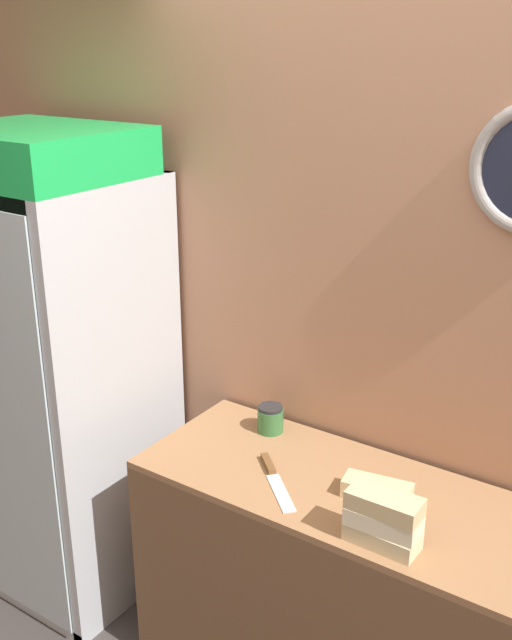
{
  "coord_description": "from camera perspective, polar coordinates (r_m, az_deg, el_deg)",
  "views": [
    {
      "loc": [
        0.74,
        -1.09,
        2.3
      ],
      "look_at": [
        -0.61,
        0.89,
        1.38
      ],
      "focal_mm": 42.0,
      "sensor_mm": 36.0,
      "label": 1
    }
  ],
  "objects": [
    {
      "name": "beverage_cooler",
      "position": [
        3.2,
        -14.19,
        -2.02
      ],
      "size": [
        0.74,
        0.69,
        1.98
      ],
      "color": "#B2B7BC",
      "rests_on": "ground_plane"
    },
    {
      "name": "sandwich_flat_right",
      "position": [
        2.52,
        9.22,
        -12.67
      ],
      "size": [
        0.24,
        0.13,
        0.06
      ],
      "color": "tan",
      "rests_on": "prep_counter"
    },
    {
      "name": "chefs_knife",
      "position": [
        2.61,
        1.28,
        -11.66
      ],
      "size": [
        0.27,
        0.25,
        0.02
      ],
      "color": "silver",
      "rests_on": "prep_counter"
    },
    {
      "name": "sandwich_stack_top",
      "position": [
        2.26,
        9.77,
        -13.61
      ],
      "size": [
        0.22,
        0.1,
        0.06
      ],
      "color": "tan",
      "rests_on": "sandwich_stack_middle"
    },
    {
      "name": "condiment_jar",
      "position": [
        2.86,
        1.11,
        -7.53
      ],
      "size": [
        0.1,
        0.1,
        0.1
      ],
      "color": "#336B38",
      "rests_on": "prep_counter"
    },
    {
      "name": "sandwich_stack_bottom",
      "position": [
        2.33,
        9.59,
        -15.9
      ],
      "size": [
        0.22,
        0.11,
        0.06
      ],
      "color": "beige",
      "rests_on": "prep_counter"
    },
    {
      "name": "prep_counter",
      "position": [
        2.78,
        10.61,
        -21.47
      ],
      "size": [
        1.87,
        0.58,
        0.88
      ],
      "color": "brown",
      "rests_on": "ground_plane"
    },
    {
      "name": "wall_back",
      "position": [
        2.56,
        15.11,
        -1.41
      ],
      "size": [
        5.2,
        0.1,
        2.7
      ],
      "color": "#AD7A5B",
      "rests_on": "ground_plane"
    },
    {
      "name": "sandwich_stack_middle",
      "position": [
        2.3,
        9.68,
        -14.77
      ],
      "size": [
        0.22,
        0.11,
        0.06
      ],
      "color": "beige",
      "rests_on": "sandwich_stack_bottom"
    }
  ]
}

